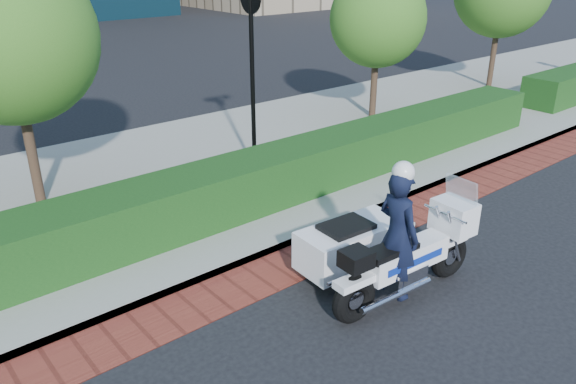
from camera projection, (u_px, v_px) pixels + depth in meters
ground at (398, 281)px, 9.06m from camera, size 120.00×120.00×0.00m
brick_strip at (333, 246)px, 10.11m from camera, size 60.00×1.00×0.01m
sidewalk at (201, 172)px, 13.25m from camera, size 60.00×8.00×0.15m
hedge_main at (262, 179)px, 11.33m from camera, size 18.00×1.20×1.00m
lamppost at (252, 48)px, 12.12m from camera, size 1.02×0.70×4.21m
tree_b at (10, 38)px, 10.20m from camera, size 3.20×3.20×4.89m
tree_c at (378, 19)px, 16.23m from camera, size 2.80×2.80×4.30m
police_motorcycle at (382, 244)px, 8.57m from camera, size 2.82×2.04×2.28m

